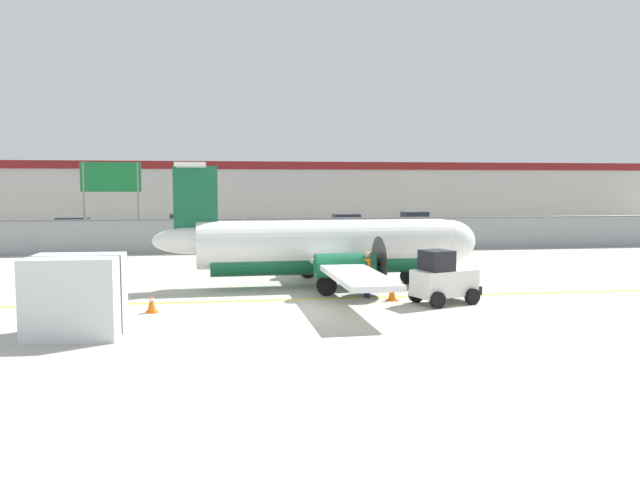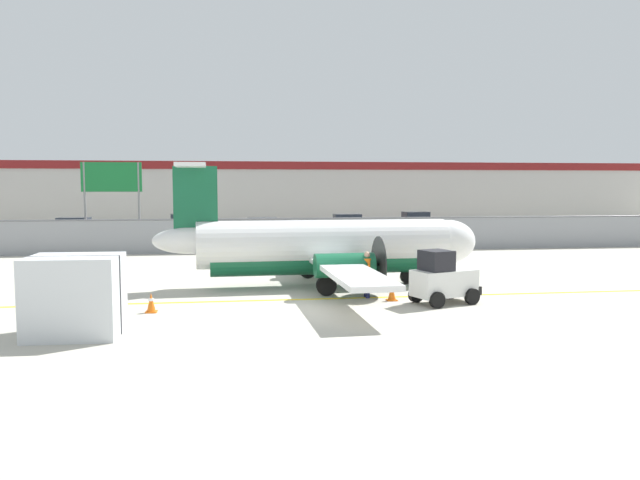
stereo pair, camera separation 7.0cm
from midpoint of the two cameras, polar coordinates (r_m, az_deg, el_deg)
ground_plane at (r=22.58m, az=-1.51°, el=-5.44°), size 140.00×140.00×0.01m
perimeter_fence at (r=38.26m, az=-4.27°, el=0.55°), size 98.00×0.10×2.10m
parking_lot_strip at (r=49.79m, az=-5.15°, el=0.37°), size 98.00×17.00×0.12m
background_building at (r=68.10m, az=-5.98°, el=4.32°), size 91.00×8.10×6.50m
commuter_airplane at (r=25.37m, az=0.91°, el=-0.63°), size 13.32×16.05×4.92m
baggage_tug at (r=22.09m, az=11.26°, el=-3.54°), size 2.56×1.97×1.88m
ground_crew_worker at (r=22.86m, az=4.40°, el=-2.92°), size 0.37×0.55×1.70m
cargo_container at (r=18.33m, az=-21.39°, el=-4.78°), size 2.45×2.07×2.20m
traffic_cone_near_left at (r=27.53m, az=5.56°, el=-2.91°), size 0.36×0.36×0.64m
traffic_cone_near_right at (r=22.46m, az=6.67°, el=-4.73°), size 0.36×0.36×0.64m
traffic_cone_far_left at (r=20.99m, az=-15.09°, el=-5.57°), size 0.36×0.36×0.64m
parked_car_0 at (r=50.05m, az=-21.65°, el=1.01°), size 4.27×2.14×1.58m
parked_car_1 at (r=53.34m, az=-12.15°, el=1.49°), size 4.38×2.42×1.58m
parked_car_2 at (r=46.60m, az=-5.12°, el=1.08°), size 4.28×2.18×1.58m
parked_car_3 at (r=52.07m, az=2.41°, el=1.51°), size 4.21×2.03×1.58m
parked_car_4 at (r=57.01m, az=8.88°, el=1.76°), size 4.32×2.27×1.58m
highway_sign at (r=40.26m, az=-18.46°, el=4.83°), size 3.60×0.14×5.50m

